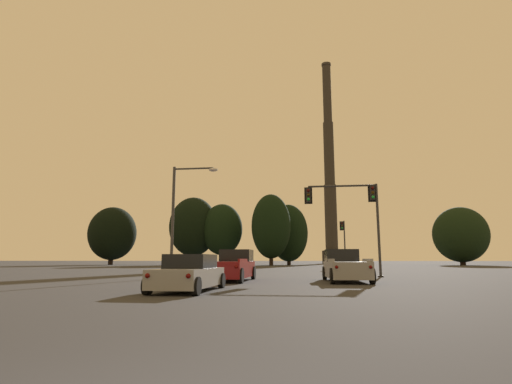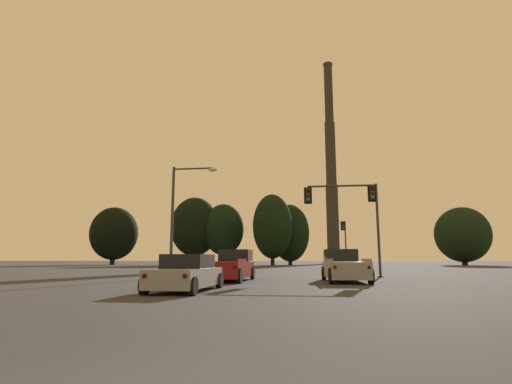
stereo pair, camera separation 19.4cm
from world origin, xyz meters
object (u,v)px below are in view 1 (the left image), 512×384
object	(u,v)px
pickup_truck_right_lane_front	(345,267)
traffic_light_far_right	(344,237)
street_lamp	(181,207)
smokestack	(330,181)
traffic_light_overhead_right	(353,206)
pickup_truck_left_lane_front	(232,267)
sedan_left_lane_second	(189,274)

from	to	relation	value
pickup_truck_right_lane_front	traffic_light_far_right	size ratio (longest dim) A/B	0.87
street_lamp	smokestack	distance (m)	94.31
pickup_truck_right_lane_front	smokestack	size ratio (longest dim) A/B	0.09
smokestack	traffic_light_far_right	bearing A→B (deg)	-92.02
traffic_light_overhead_right	pickup_truck_right_lane_front	bearing A→B (deg)	-102.47
pickup_truck_right_lane_front	traffic_light_overhead_right	distance (m)	7.36
street_lamp	smokestack	world-z (taller)	smokestack
pickup_truck_left_lane_front	traffic_light_far_right	world-z (taller)	traffic_light_far_right
pickup_truck_right_lane_front	traffic_light_overhead_right	bearing A→B (deg)	74.90
smokestack	pickup_truck_right_lane_front	bearing A→B (deg)	-93.11
sedan_left_lane_second	traffic_light_far_right	size ratio (longest dim) A/B	0.73
pickup_truck_left_lane_front	traffic_light_far_right	xyz separation A→B (m)	(9.40, 32.66, 3.41)
pickup_truck_right_lane_front	traffic_light_overhead_right	xyz separation A→B (m)	(1.30, 5.88, 4.24)
sedan_left_lane_second	pickup_truck_right_lane_front	distance (m)	10.25
pickup_truck_left_lane_front	pickup_truck_right_lane_front	bearing A→B (deg)	1.57
pickup_truck_right_lane_front	street_lamp	bearing A→B (deg)	161.80
pickup_truck_left_lane_front	traffic_light_overhead_right	bearing A→B (deg)	38.36
pickup_truck_right_lane_front	traffic_light_overhead_right	world-z (taller)	traffic_light_overhead_right
pickup_truck_right_lane_front	pickup_truck_left_lane_front	size ratio (longest dim) A/B	1.01
pickup_truck_left_lane_front	street_lamp	world-z (taller)	street_lamp
pickup_truck_left_lane_front	smokestack	world-z (taller)	smokestack
traffic_light_far_right	pickup_truck_left_lane_front	bearing A→B (deg)	-106.06
sedan_left_lane_second	traffic_light_overhead_right	xyz separation A→B (m)	(8.05, 13.59, 4.38)
sedan_left_lane_second	traffic_light_far_right	distance (m)	41.59
sedan_left_lane_second	street_lamp	size ratio (longest dim) A/B	0.62
street_lamp	traffic_light_overhead_right	bearing A→B (deg)	13.67
pickup_truck_left_lane_front	sedan_left_lane_second	bearing A→B (deg)	-91.32
traffic_light_far_right	smokestack	xyz separation A→B (m)	(2.16, 61.38, 19.71)
street_lamp	sedan_left_lane_second	bearing A→B (deg)	-69.96
traffic_light_far_right	smokestack	size ratio (longest dim) A/B	0.11
traffic_light_far_right	traffic_light_overhead_right	bearing A→B (deg)	-93.51
traffic_light_overhead_right	pickup_truck_left_lane_front	bearing A→B (deg)	-142.51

